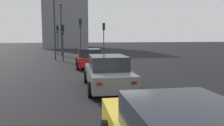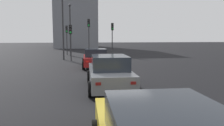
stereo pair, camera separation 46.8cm
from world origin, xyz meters
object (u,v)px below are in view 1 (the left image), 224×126
object	(u,v)px
traffic_light_far_left	(80,30)
traffic_light_far_right	(63,35)
traffic_light_near_right	(58,34)
car_grey_second	(107,73)
traffic_light_near_left	(104,32)
street_lamp_kerbside	(54,20)
street_lamp_far	(61,25)
car_red_lead	(89,58)

from	to	relation	value
traffic_light_far_left	traffic_light_far_right	xyz separation A→B (m)	(-3.81, 1.93, -0.60)
traffic_light_near_right	traffic_light_far_left	distance (m)	4.40
car_grey_second	traffic_light_near_left	size ratio (longest dim) A/B	1.16
street_lamp_kerbside	street_lamp_far	size ratio (longest dim) A/B	1.09
traffic_light_near_left	street_lamp_far	xyz separation A→B (m)	(-0.14, 5.20, 0.84)
traffic_light_near_left	street_lamp_kerbside	xyz separation A→B (m)	(-4.60, 5.73, 1.15)
street_lamp_far	traffic_light_far_left	bearing A→B (deg)	-129.40
car_red_lead	traffic_light_near_right	size ratio (longest dim) A/B	1.10
car_grey_second	street_lamp_far	world-z (taller)	street_lamp_far
traffic_light_near_right	traffic_light_far_right	world-z (taller)	traffic_light_near_right
traffic_light_far_right	car_red_lead	bearing A→B (deg)	28.95
street_lamp_kerbside	traffic_light_far_right	bearing A→B (deg)	-145.54
traffic_light_near_left	traffic_light_far_left	world-z (taller)	traffic_light_far_left
traffic_light_far_left	street_lamp_kerbside	bearing A→B (deg)	-38.07
car_grey_second	traffic_light_far_left	world-z (taller)	traffic_light_far_left
traffic_light_near_left	traffic_light_far_right	distance (m)	7.59
traffic_light_near_left	traffic_light_far_right	size ratio (longest dim) A/B	1.16
traffic_light_near_right	street_lamp_far	size ratio (longest dim) A/B	0.60
traffic_light_far_right	street_lamp_kerbside	bearing A→B (deg)	-139.21
traffic_light_near_left	traffic_light_far_right	xyz separation A→B (m)	(-5.74, 4.95, -0.38)
car_red_lead	car_grey_second	size ratio (longest dim) A/B	0.88
street_lamp_kerbside	traffic_light_far_left	bearing A→B (deg)	-45.47
car_grey_second	traffic_light_near_left	bearing A→B (deg)	-7.37
car_grey_second	traffic_light_near_right	distance (m)	19.83
car_red_lead	traffic_light_far_left	size ratio (longest dim) A/B	0.94
car_red_lead	traffic_light_far_left	world-z (taller)	traffic_light_far_left
traffic_light_far_left	traffic_light_far_right	world-z (taller)	traffic_light_far_left
car_grey_second	street_lamp_far	bearing A→B (deg)	9.14
traffic_light_near_right	traffic_light_near_left	bearing A→B (deg)	70.83
traffic_light_far_left	street_lamp_far	size ratio (longest dim) A/B	0.70
traffic_light_near_right	street_lamp_kerbside	distance (m)	6.26
car_red_lead	traffic_light_near_left	world-z (taller)	traffic_light_near_left
traffic_light_near_right	traffic_light_far_right	distance (m)	7.30
traffic_light_near_left	traffic_light_far_left	xyz separation A→B (m)	(-1.93, 3.02, 0.22)
car_red_lead	street_lamp_kerbside	size ratio (longest dim) A/B	0.60
traffic_light_far_right	traffic_light_near_right	bearing A→B (deg)	-167.59
car_red_lead	traffic_light_near_left	distance (m)	11.31
car_red_lead	traffic_light_near_left	bearing A→B (deg)	-13.89
traffic_light_far_right	street_lamp_far	bearing A→B (deg)	-171.12
traffic_light_near_left	traffic_light_near_right	size ratio (longest dim) A/B	1.08
traffic_light_near_left	street_lamp_far	distance (m)	5.27
traffic_light_near_right	traffic_light_far_right	xyz separation A→B (m)	(-7.26, -0.77, -0.18)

